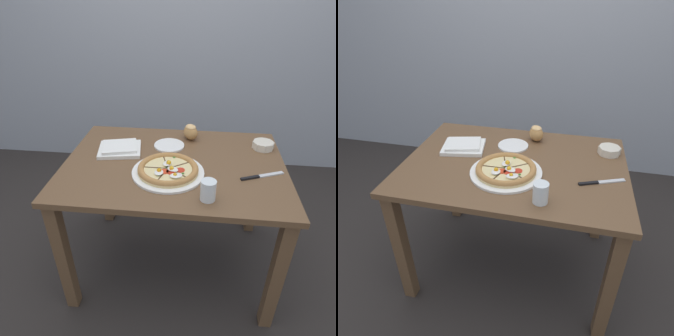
% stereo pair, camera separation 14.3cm
% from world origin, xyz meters
% --- Properties ---
extents(ground_plane, '(12.00, 12.00, 0.00)m').
position_xyz_m(ground_plane, '(0.00, 0.00, 0.00)').
color(ground_plane, '#2D2826').
extents(wall_back, '(10.00, 0.06, 2.60)m').
position_xyz_m(wall_back, '(0.00, 1.34, 1.30)').
color(wall_back, '#9EA3AD').
rests_on(wall_back, ground_plane).
extents(dining_table, '(1.13, 0.81, 0.73)m').
position_xyz_m(dining_table, '(0.00, 0.00, 0.62)').
color(dining_table, brown).
rests_on(dining_table, ground_plane).
extents(pizza, '(0.35, 0.35, 0.05)m').
position_xyz_m(pizza, '(-0.02, -0.11, 0.75)').
color(pizza, white).
rests_on(pizza, dining_table).
extents(ramekin_bowl, '(0.12, 0.12, 0.04)m').
position_xyz_m(ramekin_bowl, '(0.48, 0.21, 0.75)').
color(ramekin_bowl, silver).
rests_on(ramekin_bowl, dining_table).
extents(napkin_folded, '(0.25, 0.23, 0.04)m').
position_xyz_m(napkin_folded, '(-0.31, 0.09, 0.75)').
color(napkin_folded, white).
rests_on(napkin_folded, dining_table).
extents(bread_piece_near, '(0.12, 0.12, 0.09)m').
position_xyz_m(bread_piece_near, '(0.07, 0.28, 0.78)').
color(bread_piece_near, '#B27F47').
rests_on(bread_piece_near, dining_table).
extents(knife_main, '(0.21, 0.10, 0.01)m').
position_xyz_m(knife_main, '(0.43, -0.09, 0.73)').
color(knife_main, silver).
rests_on(knife_main, dining_table).
extents(water_glass, '(0.07, 0.07, 0.09)m').
position_xyz_m(water_glass, '(0.17, -0.30, 0.77)').
color(water_glass, white).
rests_on(water_glass, dining_table).
extents(side_saucer, '(0.17, 0.17, 0.01)m').
position_xyz_m(side_saucer, '(-0.04, 0.17, 0.73)').
color(side_saucer, white).
rests_on(side_saucer, dining_table).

